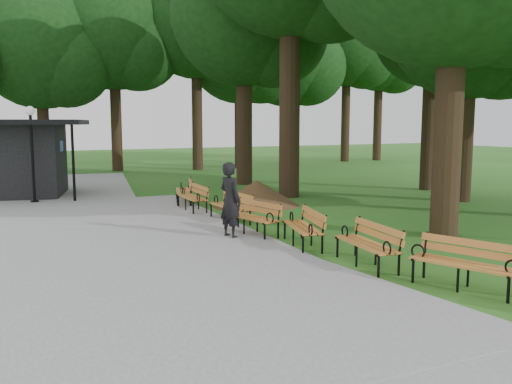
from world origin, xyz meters
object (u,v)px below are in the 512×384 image
lawn_tree_4 (244,13)px  lawn_tree_5 (432,29)px  bench_2 (366,244)px  dirt_mound (257,193)px  bench_7 (183,191)px  lamp_post (31,135)px  lawn_tree_1 (471,17)px  bench_6 (192,198)px  bench_3 (302,228)px  bench_4 (251,218)px  kiosk (13,158)px  bench_1 (464,265)px  bench_5 (230,207)px  person (230,200)px

lawn_tree_4 → lawn_tree_5: (6.16, -5.42, -1.07)m
bench_2 → dirt_mound: bearing=176.7°
bench_7 → lawn_tree_4: (4.59, 4.57, 7.39)m
lamp_post → lawn_tree_4: bearing=13.3°
dirt_mound → lawn_tree_1: (7.35, -2.29, 6.14)m
dirt_mound → bench_6: (-2.35, 0.04, -0.01)m
bench_6 → lawn_tree_4: (4.89, 6.33, 7.39)m
bench_3 → bench_7: bearing=-162.4°
lawn_tree_5 → bench_4: bearing=-154.8°
kiosk → bench_6: kiosk is taller
bench_1 → bench_7: size_ratio=1.00×
bench_1 → bench_7: (-1.02, 11.82, 0.00)m
bench_3 → bench_5: 3.67m
lawn_tree_4 → lawn_tree_5: 8.27m
bench_4 → lawn_tree_1: lawn_tree_1 is taller
dirt_mound → bench_4: bearing=-118.5°
bench_2 → bench_4: bearing=-161.5°
bench_3 → bench_5: (-0.24, 3.66, 0.00)m
bench_2 → lamp_post: bearing=-148.9°
dirt_mound → bench_2: (-1.55, -8.03, -0.01)m
kiosk → bench_2: size_ratio=2.51×
lawn_tree_4 → dirt_mound: bearing=-111.7°
bench_2 → lawn_tree_5: bearing=138.8°
bench_2 → person: bearing=-152.0°
person → bench_1: 6.00m
bench_2 → lawn_tree_4: bearing=171.8°
lawn_tree_1 → lawn_tree_4: size_ratio=0.85×
person → kiosk: kiosk is taller
person → bench_7: 6.23m
bench_6 → lawn_tree_4: lawn_tree_4 is taller
lamp_post → bench_1: bearing=-67.7°
person → lawn_tree_4: size_ratio=0.17×
lawn_tree_4 → bench_6: bearing=-127.7°
bench_1 → lawn_tree_1: lawn_tree_1 is taller
dirt_mound → bench_2: 8.17m
bench_7 → lawn_tree_1: bearing=83.7°
bench_2 → lawn_tree_4: 16.69m
lawn_tree_1 → bench_5: bearing=179.9°
bench_4 → bench_7: same height
lawn_tree_4 → bench_1: bearing=-102.3°
bench_7 → lawn_tree_5: size_ratio=0.20×
bench_5 → lawn_tree_5: (10.71, 3.23, 6.32)m
bench_5 → bench_7: same height
bench_4 → bench_6: same height
lawn_tree_5 → lawn_tree_4: bearing=138.7°
lamp_post → bench_2: lamp_post is taller
lamp_post → bench_3: size_ratio=1.82×
bench_4 → bench_7: (0.23, 6.01, 0.00)m
bench_3 → person: bearing=-128.5°
kiosk → lawn_tree_4: size_ratio=0.43×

